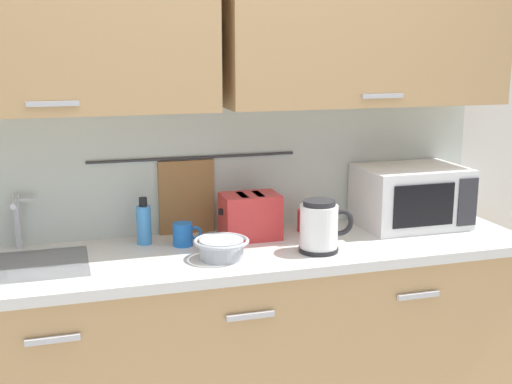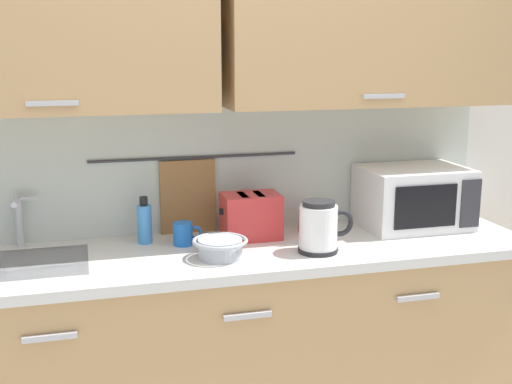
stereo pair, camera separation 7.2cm
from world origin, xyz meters
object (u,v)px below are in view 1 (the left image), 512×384
at_px(toaster, 250,216).
at_px(mug_by_kettle, 307,220).
at_px(microwave, 411,196).
at_px(dish_soap_bottle, 144,224).
at_px(mug_near_sink, 183,234).
at_px(electric_kettle, 320,227).
at_px(mixing_bowl, 221,247).

bearing_deg(toaster, mug_by_kettle, 6.23).
bearing_deg(microwave, dish_soap_bottle, 177.10).
distance_m(mug_near_sink, toaster, 0.30).
distance_m(electric_kettle, mug_near_sink, 0.56).
bearing_deg(electric_kettle, toaster, 129.03).
distance_m(dish_soap_bottle, mug_by_kettle, 0.71).
height_order(electric_kettle, toaster, electric_kettle).
distance_m(microwave, mug_near_sink, 1.05).
height_order(microwave, mixing_bowl, microwave).
distance_m(mixing_bowl, mug_by_kettle, 0.52).
bearing_deg(microwave, mixing_bowl, -166.89).
distance_m(electric_kettle, dish_soap_bottle, 0.72).
distance_m(microwave, mixing_bowl, 0.96).
xyz_separation_m(microwave, mug_near_sink, (-1.04, -0.01, -0.09)).
distance_m(electric_kettle, mixing_bowl, 0.40).
bearing_deg(microwave, toaster, 178.62).
bearing_deg(microwave, mug_by_kettle, 174.36).
xyz_separation_m(electric_kettle, mug_near_sink, (-0.50, 0.23, -0.05)).
bearing_deg(electric_kettle, dish_soap_bottle, 155.16).
height_order(mug_near_sink, toaster, toaster).
xyz_separation_m(microwave, electric_kettle, (-0.54, -0.24, -0.03)).
height_order(microwave, dish_soap_bottle, microwave).
bearing_deg(dish_soap_bottle, microwave, -2.90).
relative_size(electric_kettle, toaster, 0.89).
xyz_separation_m(mug_near_sink, mug_by_kettle, (0.56, 0.06, 0.00)).
height_order(microwave, electric_kettle, microwave).
bearing_deg(mixing_bowl, mug_near_sink, 117.55).
relative_size(electric_kettle, dish_soap_bottle, 1.16).
height_order(mug_near_sink, mug_by_kettle, same).
xyz_separation_m(mug_near_sink, mixing_bowl, (0.11, -0.21, -0.00)).
xyz_separation_m(electric_kettle, toaster, (-0.21, 0.26, -0.01)).
bearing_deg(microwave, mug_near_sink, -179.46).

